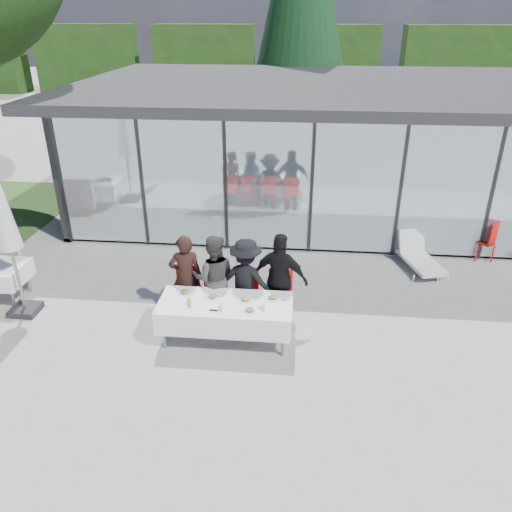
{
  "coord_description": "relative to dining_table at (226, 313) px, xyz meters",
  "views": [
    {
      "loc": [
        0.84,
        -6.72,
        5.17
      ],
      "look_at": [
        0.06,
        1.2,
        1.24
      ],
      "focal_mm": 35.0,
      "sensor_mm": 36.0,
      "label": 1
    }
  ],
  "objects": [
    {
      "name": "ground",
      "position": [
        0.38,
        -0.38,
        -0.54
      ],
      "size": [
        90.0,
        90.0,
        0.0
      ],
      "primitive_type": "plane",
      "color": "#9C9A94",
      "rests_on": "ground"
    },
    {
      "name": "pavilion",
      "position": [
        2.39,
        7.78,
        1.61
      ],
      "size": [
        14.8,
        8.8,
        3.44
      ],
      "color": "gray",
      "rests_on": "ground"
    },
    {
      "name": "treeline",
      "position": [
        -1.62,
        27.62,
        1.66
      ],
      "size": [
        62.5,
        2.0,
        4.4
      ],
      "color": "black",
      "rests_on": "ground"
    },
    {
      "name": "dining_table",
      "position": [
        0.0,
        0.0,
        0.0
      ],
      "size": [
        2.26,
        0.96,
        0.75
      ],
      "color": "white",
      "rests_on": "ground"
    },
    {
      "name": "diner_a",
      "position": [
        -0.83,
        0.71,
        0.28
      ],
      "size": [
        0.72,
        0.72,
        1.63
      ],
      "primitive_type": "imported",
      "rotation": [
        0.0,
        0.0,
        3.39
      ],
      "color": "black",
      "rests_on": "ground"
    },
    {
      "name": "diner_chair_a",
      "position": [
        -0.83,
        0.75,
        -0.0
      ],
      "size": [
        0.44,
        0.44,
        0.97
      ],
      "color": "red",
      "rests_on": "ground"
    },
    {
      "name": "diner_b",
      "position": [
        -0.31,
        0.71,
        0.29
      ],
      "size": [
        0.87,
        0.87,
        1.65
      ],
      "primitive_type": "imported",
      "rotation": [
        0.0,
        0.0,
        3.23
      ],
      "color": "#434343",
      "rests_on": "ground"
    },
    {
      "name": "diner_chair_b",
      "position": [
        -0.31,
        0.75,
        -0.0
      ],
      "size": [
        0.44,
        0.44,
        0.97
      ],
      "color": "red",
      "rests_on": "ground"
    },
    {
      "name": "diner_c",
      "position": [
        0.27,
        0.71,
        0.26
      ],
      "size": [
        1.23,
        1.23,
        1.6
      ],
      "primitive_type": "imported",
      "rotation": [
        0.0,
        0.0,
        2.93
      ],
      "color": "black",
      "rests_on": "ground"
    },
    {
      "name": "diner_chair_c",
      "position": [
        0.27,
        0.75,
        -0.0
      ],
      "size": [
        0.44,
        0.44,
        0.97
      ],
      "color": "red",
      "rests_on": "ground"
    },
    {
      "name": "diner_d",
      "position": [
        0.89,
        0.71,
        0.32
      ],
      "size": [
        1.24,
        1.24,
        1.73
      ],
      "primitive_type": "imported",
      "rotation": [
        0.0,
        0.0,
        2.87
      ],
      "color": "black",
      "rests_on": "ground"
    },
    {
      "name": "diner_chair_d",
      "position": [
        0.89,
        0.75,
        -0.0
      ],
      "size": [
        0.44,
        0.44,
        0.97
      ],
      "color": "red",
      "rests_on": "ground"
    },
    {
      "name": "plate_a",
      "position": [
        -0.75,
        0.22,
        0.24
      ],
      "size": [
        0.23,
        0.23,
        0.07
      ],
      "color": "white",
      "rests_on": "dining_table"
    },
    {
      "name": "plate_b",
      "position": [
        -0.23,
        0.12,
        0.24
      ],
      "size": [
        0.23,
        0.23,
        0.07
      ],
      "color": "white",
      "rests_on": "dining_table"
    },
    {
      "name": "plate_c",
      "position": [
        0.33,
        0.08,
        0.24
      ],
      "size": [
        0.23,
        0.23,
        0.07
      ],
      "color": "white",
      "rests_on": "dining_table"
    },
    {
      "name": "plate_d",
      "position": [
        0.79,
        0.18,
        0.24
      ],
      "size": [
        0.23,
        0.23,
        0.07
      ],
      "color": "white",
      "rests_on": "dining_table"
    },
    {
      "name": "plate_extra",
      "position": [
        0.45,
        -0.25,
        0.24
      ],
      "size": [
        0.23,
        0.23,
        0.07
      ],
      "color": "white",
      "rests_on": "dining_table"
    },
    {
      "name": "juice_bottle",
      "position": [
        -0.58,
        -0.15,
        0.28
      ],
      "size": [
        0.06,
        0.06,
        0.13
      ],
      "primitive_type": "cylinder",
      "color": "#78AB47",
      "rests_on": "dining_table"
    },
    {
      "name": "drinking_glasses",
      "position": [
        0.31,
        -0.21,
        0.26
      ],
      "size": [
        0.76,
        0.16,
        0.1
      ],
      "color": "silver",
      "rests_on": "dining_table"
    },
    {
      "name": "folded_eyeglasses",
      "position": [
        -0.15,
        -0.28,
        0.22
      ],
      "size": [
        0.14,
        0.03,
        0.01
      ],
      "primitive_type": "cube",
      "color": "black",
      "rests_on": "dining_table"
    },
    {
      "name": "spare_table_left",
      "position": [
        -4.53,
        0.92,
        0.02
      ],
      "size": [
        0.86,
        0.86,
        0.74
      ],
      "color": "white",
      "rests_on": "ground"
    },
    {
      "name": "spare_chair_b",
      "position": [
        5.46,
        3.66,
        -0.0
      ],
      "size": [
        0.62,
        0.62,
        0.97
      ],
      "color": "red",
      "rests_on": "ground"
    },
    {
      "name": "market_umbrella",
      "position": [
        -3.93,
        0.48,
        1.44
      ],
      "size": [
        0.5,
        0.5,
        3.0
      ],
      "color": "black",
      "rests_on": "ground"
    },
    {
      "name": "lounger",
      "position": [
        3.85,
        3.17,
        -0.28
      ],
      "size": [
        0.95,
        1.45,
        0.72
      ],
      "color": "silver",
      "rests_on": "ground"
    }
  ]
}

